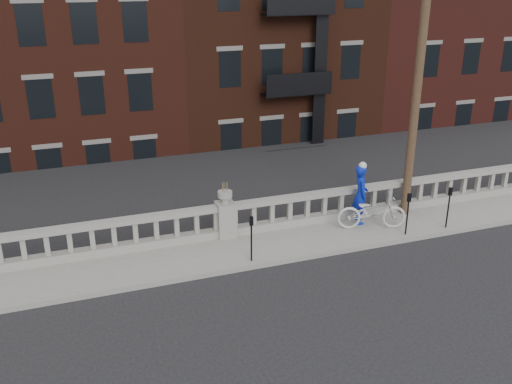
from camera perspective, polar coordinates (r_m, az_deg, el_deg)
ground at (r=14.51m, az=1.61°, el=-11.32°), size 120.00×120.00×0.00m
sidewalk at (r=16.93m, az=-2.09°, el=-5.92°), size 32.00×2.20×0.15m
balustrade at (r=17.50m, az=-3.06°, el=-2.92°), size 28.00×0.34×1.03m
planter_pedestal at (r=17.42m, az=-3.08°, el=-2.35°), size 0.55×0.55×1.76m
lower_level at (r=35.15m, az=-11.52°, el=12.50°), size 80.00×44.00×20.80m
utility_pole at (r=18.56m, az=16.08°, el=12.54°), size 1.60×0.28×10.00m
parking_meter_a at (r=15.85m, az=-0.47°, el=-4.18°), size 0.10×0.09×1.36m
parking_meter_b at (r=18.02m, az=14.96°, el=-1.68°), size 0.10×0.09×1.36m
parking_meter_c at (r=18.88m, az=18.73°, el=-1.04°), size 0.10×0.09×1.36m
bicycle at (r=18.32m, az=11.51°, el=-1.92°), size 2.29×1.37×1.14m
cyclist at (r=18.52m, az=10.42°, el=-0.21°), size 0.64×0.81×1.95m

